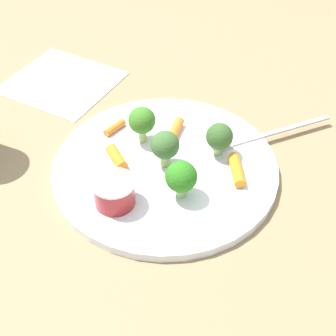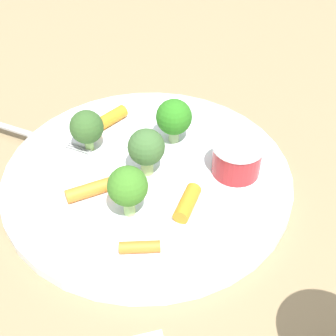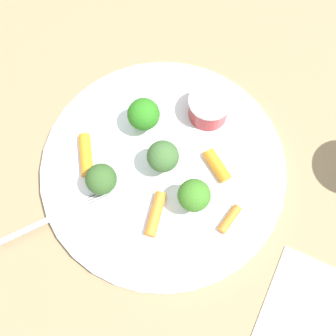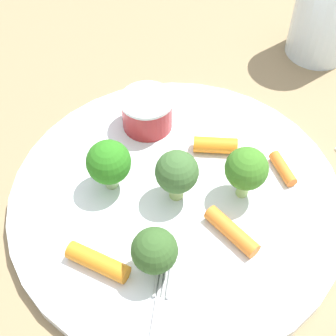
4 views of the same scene
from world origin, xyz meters
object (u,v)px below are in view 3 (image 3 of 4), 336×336
object	(u,v)px
broccoli_floret_0	(161,154)
broccoli_floret_3	(144,115)
broccoli_floret_1	(101,179)
carrot_stick_3	(230,219)
carrot_stick_1	(217,166)
sauce_cup	(209,107)
carrot_stick_0	(155,214)
fork	(38,225)
broccoli_floret_2	(194,196)
carrot_stick_2	(86,155)
plate	(163,169)

from	to	relation	value
broccoli_floret_0	broccoli_floret_3	size ratio (longest dim) A/B	1.01
broccoli_floret_1	carrot_stick_3	world-z (taller)	broccoli_floret_1
broccoli_floret_3	carrot_stick_1	size ratio (longest dim) A/B	1.26
sauce_cup	carrot_stick_1	world-z (taller)	sauce_cup
sauce_cup	carrot_stick_0	size ratio (longest dim) A/B	0.99
fork	broccoli_floret_0	bearing A→B (deg)	48.58
broccoli_floret_2	carrot_stick_0	xyz separation A→B (m)	(-0.04, -0.03, -0.03)
broccoli_floret_2	carrot_stick_3	size ratio (longest dim) A/B	1.51
broccoli_floret_1	carrot_stick_2	distance (m)	0.05
broccoli_floret_1	carrot_stick_0	bearing A→B (deg)	-8.90
carrot_stick_1	broccoli_floret_2	bearing A→B (deg)	-102.52
carrot_stick_1	plate	bearing A→B (deg)	-160.53
plate	sauce_cup	world-z (taller)	sauce_cup
carrot_stick_2	fork	world-z (taller)	carrot_stick_2
broccoli_floret_2	carrot_stick_1	world-z (taller)	broccoli_floret_2
carrot_stick_1	carrot_stick_3	distance (m)	0.07
broccoli_floret_0	broccoli_floret_2	xyz separation A→B (m)	(0.05, -0.03, 0.00)
carrot_stick_3	plate	bearing A→B (deg)	159.76
carrot_stick_1	carrot_stick_0	bearing A→B (deg)	-120.30
broccoli_floret_3	carrot_stick_0	size ratio (longest dim) A/B	0.99
carrot_stick_3	fork	size ratio (longest dim) A/B	0.25
broccoli_floret_2	carrot_stick_0	bearing A→B (deg)	-141.88
carrot_stick_1	broccoli_floret_1	bearing A→B (deg)	-148.88
sauce_cup	broccoli_floret_0	distance (m)	0.09
carrot_stick_3	fork	xyz separation A→B (m)	(-0.20, -0.08, -0.00)
plate	carrot_stick_1	distance (m)	0.07
broccoli_floret_0	broccoli_floret_1	world-z (taller)	broccoli_floret_0
carrot_stick_2	broccoli_floret_3	bearing A→B (deg)	51.53
broccoli_floret_0	carrot_stick_3	world-z (taller)	broccoli_floret_0
broccoli_floret_2	carrot_stick_2	xyz separation A→B (m)	(-0.14, 0.01, -0.03)
broccoli_floret_0	carrot_stick_2	distance (m)	0.09
broccoli_floret_1	broccoli_floret_2	bearing A→B (deg)	9.29
sauce_cup	carrot_stick_0	bearing A→B (deg)	-95.45
broccoli_floret_3	fork	world-z (taller)	broccoli_floret_3
plate	sauce_cup	distance (m)	0.09
carrot_stick_3	carrot_stick_2	bearing A→B (deg)	175.70
carrot_stick_0	carrot_stick_1	size ratio (longest dim) A/B	1.27
broccoli_floret_1	carrot_stick_1	distance (m)	0.14
sauce_cup	carrot_stick_1	distance (m)	0.07
broccoli_floret_3	carrot_stick_2	distance (m)	0.08
plate	broccoli_floret_3	size ratio (longest dim) A/B	5.75
broccoli_floret_1	sauce_cup	bearing A→B (deg)	58.51
plate	broccoli_floret_3	bearing A→B (deg)	133.53
carrot_stick_0	fork	size ratio (longest dim) A/B	0.36
broccoli_floret_0	carrot_stick_1	size ratio (longest dim) A/B	1.28
sauce_cup	carrot_stick_2	size ratio (longest dim) A/B	0.99
sauce_cup	carrot_stick_3	xyz separation A→B (m)	(0.07, -0.12, -0.01)
broccoli_floret_1	broccoli_floret_2	world-z (taller)	broccoli_floret_2
carrot_stick_2	carrot_stick_0	bearing A→B (deg)	-20.33
plate	sauce_cup	bearing A→B (deg)	72.59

